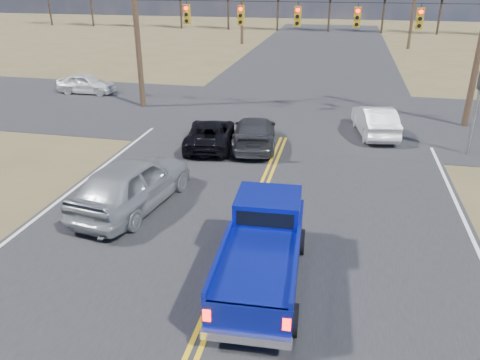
% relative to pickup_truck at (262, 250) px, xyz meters
% --- Properties ---
extents(ground, '(160.00, 160.00, 0.00)m').
position_rel_pickup_truck_xyz_m(ground, '(-0.96, -2.42, -0.93)').
color(ground, brown).
rests_on(ground, ground).
extents(road_main, '(14.00, 120.00, 0.02)m').
position_rel_pickup_truck_xyz_m(road_main, '(-0.96, 7.58, -0.93)').
color(road_main, '#28282B').
rests_on(road_main, ground).
extents(road_cross, '(120.00, 12.00, 0.02)m').
position_rel_pickup_truck_xyz_m(road_cross, '(-0.96, 15.58, -0.93)').
color(road_cross, '#28282B').
rests_on(road_cross, ground).
extents(signal_gantry, '(19.60, 4.83, 10.00)m').
position_rel_pickup_truck_xyz_m(signal_gantry, '(-0.46, 15.36, 4.13)').
color(signal_gantry, '#473323').
rests_on(signal_gantry, ground).
extents(utility_poles, '(19.60, 58.32, 10.00)m').
position_rel_pickup_truck_xyz_m(utility_poles, '(-0.96, 14.58, 4.30)').
color(utility_poles, '#473323').
rests_on(utility_poles, ground).
extents(pickup_truck, '(2.25, 5.20, 1.92)m').
position_rel_pickup_truck_xyz_m(pickup_truck, '(0.00, 0.00, 0.00)').
color(pickup_truck, black).
rests_on(pickup_truck, ground).
extents(silver_suv, '(2.87, 5.49, 1.78)m').
position_rel_pickup_truck_xyz_m(silver_suv, '(-5.00, 3.22, -0.04)').
color(silver_suv, '#9C9FA4').
rests_on(silver_suv, ground).
extents(black_suv, '(2.70, 4.66, 1.22)m').
position_rel_pickup_truck_xyz_m(black_suv, '(-4.12, 9.70, -0.32)').
color(black_suv, black).
rests_on(black_suv, ground).
extents(white_car_queue, '(2.25, 4.58, 1.44)m').
position_rel_pickup_truck_xyz_m(white_car_queue, '(3.32, 13.08, -0.21)').
color(white_car_queue, silver).
rests_on(white_car_queue, ground).
extents(dgrey_car_queue, '(2.58, 4.92, 1.36)m').
position_rel_pickup_truck_xyz_m(dgrey_car_queue, '(-2.13, 10.11, -0.25)').
color(dgrey_car_queue, '#333438').
rests_on(dgrey_car_queue, ground).
extents(cross_car_west, '(1.60, 3.84, 1.30)m').
position_rel_pickup_truck_xyz_m(cross_car_west, '(-14.97, 17.97, -0.28)').
color(cross_car_west, white).
rests_on(cross_car_west, ground).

